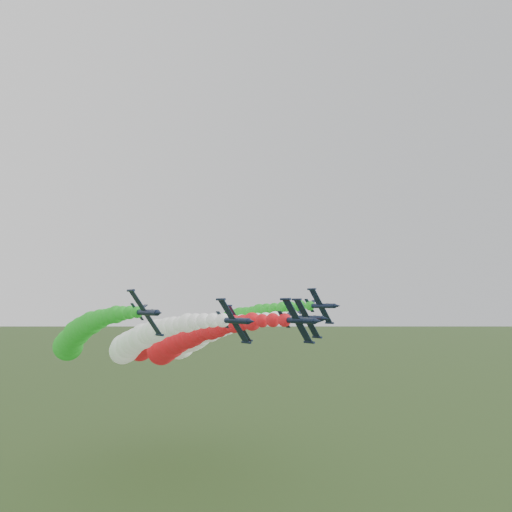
# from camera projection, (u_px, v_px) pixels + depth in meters

# --- Properties ---
(jet_lead) EXTENTS (14.34, 72.55, 17.52)m
(jet_lead) POSITION_uv_depth(u_px,v_px,m) (179.00, 342.00, 122.94)
(jet_lead) COLOR #111B33
(jet_lead) RESTS_ON ground
(jet_inner_left) EXTENTS (14.05, 72.26, 17.24)m
(jet_inner_left) POSITION_uv_depth(u_px,v_px,m) (137.00, 342.00, 122.20)
(jet_inner_left) COLOR #111B33
(jet_inner_left) RESTS_ON ground
(jet_inner_right) EXTENTS (14.11, 72.32, 17.30)m
(jet_inner_right) POSITION_uv_depth(u_px,v_px,m) (196.00, 338.00, 134.44)
(jet_inner_right) COLOR #111B33
(jet_inner_right) RESTS_ON ground
(jet_outer_left) EXTENTS (14.28, 72.49, 17.47)m
(jet_outer_left) POSITION_uv_depth(u_px,v_px,m) (77.00, 336.00, 119.84)
(jet_outer_left) COLOR #111B33
(jet_outer_left) RESTS_ON ground
(jet_outer_right) EXTENTS (14.43, 72.64, 17.62)m
(jet_outer_right) POSITION_uv_depth(u_px,v_px,m) (215.00, 328.00, 146.28)
(jet_outer_right) COLOR #111B33
(jet_outer_right) RESTS_ON ground
(jet_trail) EXTENTS (14.42, 72.63, 17.61)m
(jet_trail) POSITION_uv_depth(u_px,v_px,m) (154.00, 340.00, 142.14)
(jet_trail) COLOR #111B33
(jet_trail) RESTS_ON ground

